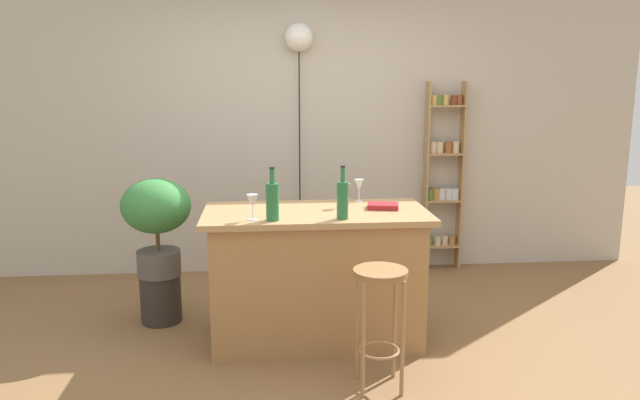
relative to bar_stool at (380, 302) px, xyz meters
name	(u,v)px	position (x,y,z in m)	size (l,w,h in m)	color
ground	(320,357)	(-0.31, 0.43, -0.53)	(12.00, 12.00, 0.00)	brown
back_wall	(301,122)	(-0.31, 2.38, 0.87)	(6.40, 0.10, 2.80)	#BCB2A3
kitchen_counter	(316,275)	(-0.31, 0.73, -0.07)	(1.52, 0.76, 0.92)	#9E7042
bar_stool	(380,302)	(0.00, 0.00, 0.00)	(0.32, 0.32, 0.73)	#997047
spice_shelf	(443,174)	(1.02, 2.24, 0.38)	(0.36, 0.14, 1.77)	#A87F51
plant_stool	(161,298)	(-1.45, 1.14, -0.35)	(0.30, 0.30, 0.36)	#2D2823
potted_plant	(156,216)	(-1.45, 1.14, 0.28)	(0.51, 0.45, 0.73)	#514C47
bottle_sauce_amber	(343,199)	(-0.16, 0.47, 0.52)	(0.07, 0.07, 0.34)	#236638
bottle_wine_red	(272,200)	(-0.61, 0.47, 0.52)	(0.08, 0.08, 0.34)	#236638
wine_glass_left	(252,202)	(-0.73, 0.50, 0.50)	(0.07, 0.07, 0.16)	silver
wine_glass_center	(345,190)	(-0.10, 0.85, 0.50)	(0.07, 0.07, 0.16)	silver
wine_glass_right	(359,186)	(0.03, 1.01, 0.50)	(0.07, 0.07, 0.16)	silver
cookbook	(383,206)	(0.16, 0.76, 0.40)	(0.21, 0.15, 0.04)	maroon
pendant_globe_light	(299,40)	(-0.33, 2.27, 1.60)	(0.25, 0.25, 2.28)	black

